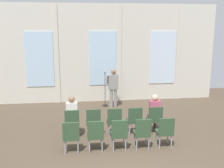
% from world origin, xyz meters
% --- Properties ---
extents(ground_plane, '(16.20, 16.20, 0.00)m').
position_xyz_m(ground_plane, '(0.00, 0.00, 0.00)').
color(ground_plane, brown).
extents(rear_partition, '(10.89, 0.14, 4.57)m').
position_xyz_m(rear_partition, '(0.03, 6.23, 2.27)').
color(rear_partition, beige).
rests_on(rear_partition, ground).
extents(speaker, '(0.51, 0.69, 1.72)m').
position_xyz_m(speaker, '(0.36, 5.10, 1.00)').
color(speaker, gray).
rests_on(speaker, ground).
extents(mic_stand, '(0.28, 0.28, 1.55)m').
position_xyz_m(mic_stand, '(0.02, 5.35, 0.34)').
color(mic_stand, black).
rests_on(mic_stand, ground).
extents(chair_r0_c0, '(0.46, 0.44, 0.94)m').
position_xyz_m(chair_r0_c0, '(-1.37, 2.00, 0.53)').
color(chair_r0_c0, '#99999E').
rests_on(chair_r0_c0, ground).
extents(audience_r0_c0, '(0.36, 0.39, 1.37)m').
position_xyz_m(audience_r0_c0, '(-1.37, 2.08, 0.76)').
color(audience_r0_c0, '#2D2D33').
rests_on(audience_r0_c0, ground).
extents(chair_r0_c1, '(0.46, 0.44, 0.94)m').
position_xyz_m(chair_r0_c1, '(-0.68, 2.00, 0.53)').
color(chair_r0_c1, '#99999E').
rests_on(chair_r0_c1, ground).
extents(chair_r0_c2, '(0.46, 0.44, 0.94)m').
position_xyz_m(chair_r0_c2, '(0.00, 2.00, 0.53)').
color(chair_r0_c2, '#99999E').
rests_on(chair_r0_c2, ground).
extents(chair_r0_c3, '(0.46, 0.44, 0.94)m').
position_xyz_m(chair_r0_c3, '(0.68, 2.00, 0.53)').
color(chair_r0_c3, '#99999E').
rests_on(chair_r0_c3, ground).
extents(chair_r0_c4, '(0.46, 0.44, 0.94)m').
position_xyz_m(chair_r0_c4, '(1.37, 2.00, 0.53)').
color(chair_r0_c4, '#99999E').
rests_on(chair_r0_c4, ground).
extents(audience_r0_c4, '(0.36, 0.39, 1.33)m').
position_xyz_m(audience_r0_c4, '(1.37, 2.08, 0.74)').
color(audience_r0_c4, '#2D2D33').
rests_on(audience_r0_c4, ground).
extents(chair_r1_c0, '(0.46, 0.44, 0.94)m').
position_xyz_m(chair_r1_c0, '(-1.37, 0.91, 0.53)').
color(chair_r1_c0, '#99999E').
rests_on(chair_r1_c0, ground).
extents(chair_r1_c1, '(0.46, 0.44, 0.94)m').
position_xyz_m(chair_r1_c1, '(-0.68, 0.91, 0.53)').
color(chair_r1_c1, '#99999E').
rests_on(chair_r1_c1, ground).
extents(chair_r1_c2, '(0.46, 0.44, 0.94)m').
position_xyz_m(chair_r1_c2, '(0.00, 0.91, 0.53)').
color(chair_r1_c2, '#99999E').
rests_on(chair_r1_c2, ground).
extents(chair_r1_c3, '(0.46, 0.44, 0.94)m').
position_xyz_m(chair_r1_c3, '(0.68, 0.91, 0.53)').
color(chair_r1_c3, '#99999E').
rests_on(chair_r1_c3, ground).
extents(chair_r1_c4, '(0.46, 0.44, 0.94)m').
position_xyz_m(chair_r1_c4, '(1.37, 0.91, 0.53)').
color(chair_r1_c4, '#99999E').
rests_on(chair_r1_c4, ground).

